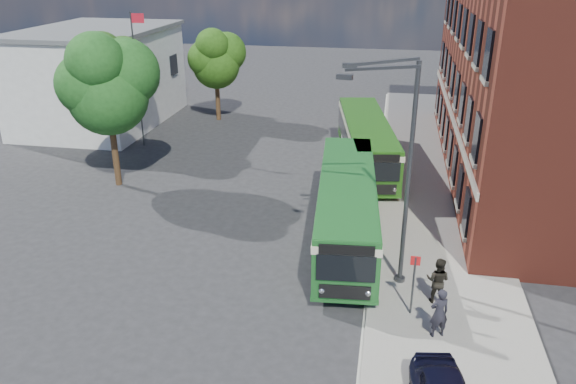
# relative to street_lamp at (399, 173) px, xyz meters

# --- Properties ---
(ground) EXTENTS (120.00, 120.00, 0.00)m
(ground) POSITION_rel_street_lamp_xyz_m (-4.84, 2.00, -4.79)
(ground) COLOR #262729
(ground) RESTS_ON ground
(pavement) EXTENTS (6.00, 48.00, 0.15)m
(pavement) POSITION_rel_street_lamp_xyz_m (2.16, 10.00, -4.72)
(pavement) COLOR gray
(pavement) RESTS_ON ground
(kerb_line) EXTENTS (0.12, 48.00, 0.01)m
(kerb_line) POSITION_rel_street_lamp_xyz_m (-0.89, 10.00, -4.79)
(kerb_line) COLOR beige
(kerb_line) RESTS_ON ground
(brick_office) EXTENTS (12.10, 26.00, 14.20)m
(brick_office) POSITION_rel_street_lamp_xyz_m (9.16, 14.00, 2.18)
(brick_office) COLOR maroon
(brick_office) RESTS_ON ground
(white_building) EXTENTS (9.40, 13.40, 7.30)m
(white_building) POSITION_rel_street_lamp_xyz_m (-22.84, 20.00, -1.13)
(white_building) COLOR silver
(white_building) RESTS_ON ground
(flagpole) EXTENTS (0.95, 0.10, 9.00)m
(flagpole) POSITION_rel_street_lamp_xyz_m (-17.29, 15.00, 0.15)
(flagpole) COLOR #36383B
(flagpole) RESTS_ON ground
(street_lamp) EXTENTS (2.96, 2.38, 9.00)m
(street_lamp) POSITION_rel_street_lamp_xyz_m (0.00, 0.00, 0.00)
(street_lamp) COLOR #36383B
(street_lamp) RESTS_ON ground
(bus_stop_sign) EXTENTS (0.35, 0.08, 2.52)m
(bus_stop_sign) POSITION_rel_street_lamp_xyz_m (0.76, -2.20, -3.28)
(bus_stop_sign) COLOR #36383B
(bus_stop_sign) RESTS_ON ground
(bus_front) EXTENTS (3.55, 12.55, 3.02)m
(bus_front) POSITION_rel_street_lamp_xyz_m (-2.17, 3.61, -2.96)
(bus_front) COLOR #1C5B22
(bus_front) RESTS_ON ground
(bus_rear) EXTENTS (4.57, 12.35, 3.02)m
(bus_rear) POSITION_rel_street_lamp_xyz_m (-1.84, 13.50, -2.96)
(bus_rear) COLOR #215613
(bus_rear) RESTS_ON ground
(pedestrian_a) EXTENTS (0.80, 0.68, 1.87)m
(pedestrian_a) POSITION_rel_street_lamp_xyz_m (1.64, -3.41, -3.71)
(pedestrian_a) COLOR black
(pedestrian_a) RESTS_ON pavement
(pedestrian_b) EXTENTS (1.08, 0.95, 1.85)m
(pedestrian_b) POSITION_rel_street_lamp_xyz_m (1.71, -1.28, -3.71)
(pedestrian_b) COLOR black
(pedestrian_b) RESTS_ON pavement
(tree_left) EXTENTS (5.20, 4.95, 8.78)m
(tree_left) POSITION_rel_street_lamp_xyz_m (-15.69, 7.84, 1.17)
(tree_left) COLOR #3C2615
(tree_left) RESTS_ON ground
(tree_mid) EXTENTS (4.68, 4.45, 7.90)m
(tree_mid) POSITION_rel_street_lamp_xyz_m (-18.91, 14.51, 0.57)
(tree_mid) COLOR #3C2615
(tree_mid) RESTS_ON ground
(tree_right) EXTENTS (4.32, 4.11, 7.29)m
(tree_right) POSITION_rel_street_lamp_xyz_m (-14.08, 22.34, 0.16)
(tree_right) COLOR #3C2615
(tree_right) RESTS_ON ground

